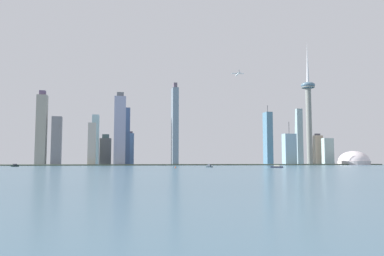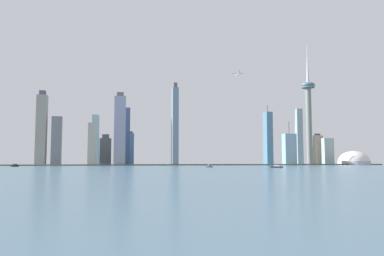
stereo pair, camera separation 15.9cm
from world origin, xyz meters
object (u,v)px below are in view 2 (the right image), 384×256
(skyscraper_11, at_px, (298,137))
(boat_0, at_px, (15,166))
(skyscraper_2, at_px, (95,140))
(skyscraper_6, at_px, (120,130))
(skyscraper_8, at_px, (92,144))
(skyscraper_1, at_px, (317,150))
(skyscraper_12, at_px, (289,149))
(observation_tower, at_px, (309,106))
(skyscraper_9, at_px, (56,141))
(skyscraper_3, at_px, (328,151))
(skyscraper_4, at_px, (105,151))
(skyscraper_7, at_px, (41,129))
(airplane, at_px, (238,74))
(skyscraper_13, at_px, (130,149))
(stadium_dome, at_px, (354,161))
(channel_buoy_0, at_px, (175,167))
(boat_1, at_px, (277,167))
(skyscraper_10, at_px, (175,125))
(boat_3, at_px, (209,166))
(skyscraper_0, at_px, (268,138))
(skyscraper_5, at_px, (124,136))

(skyscraper_11, xyz_separation_m, boat_0, (-625.05, -250.65, -70.35))
(skyscraper_2, distance_m, skyscraper_6, 62.88)
(skyscraper_8, bearing_deg, skyscraper_1, 10.76)
(skyscraper_12, bearing_deg, skyscraper_11, 52.91)
(observation_tower, relative_size, skyscraper_9, 2.74)
(skyscraper_3, xyz_separation_m, skyscraper_11, (-60.51, 37.23, 38.82))
(skyscraper_3, height_order, skyscraper_11, skyscraper_11)
(skyscraper_4, xyz_separation_m, boat_0, (-137.83, -253.03, -30.99))
(skyscraper_7, height_order, airplane, airplane)
(skyscraper_7, xyz_separation_m, skyscraper_13, (199.70, -3.53, -43.53))
(skyscraper_6, relative_size, skyscraper_11, 1.01)
(skyscraper_12, bearing_deg, stadium_dome, -5.46)
(skyscraper_11, height_order, channel_buoy_0, skyscraper_11)
(skyscraper_11, bearing_deg, boat_0, -158.15)
(observation_tower, xyz_separation_m, channel_buoy_0, (-387.21, -365.84, -140.18))
(boat_1, bearing_deg, skyscraper_10, -40.82)
(boat_1, bearing_deg, skyscraper_4, -28.08)
(skyscraper_1, distance_m, skyscraper_9, 645.55)
(boat_3, bearing_deg, stadium_dome, 91.44)
(stadium_dome, height_order, skyscraper_8, skyscraper_8)
(skyscraper_0, xyz_separation_m, boat_3, (-240.54, -353.09, -63.80))
(observation_tower, relative_size, skyscraper_2, 2.73)
(skyscraper_6, bearing_deg, stadium_dome, -4.05)
(skyscraper_9, relative_size, channel_buoy_0, 36.78)
(skyscraper_13, bearing_deg, skyscraper_10, -52.59)
(stadium_dome, xyz_separation_m, skyscraper_10, (-425.29, -5.63, 75.83))
(observation_tower, bearing_deg, stadium_dome, -26.15)
(skyscraper_0, bearing_deg, channel_buoy_0, -126.06)
(boat_1, distance_m, airplane, 372.59)
(observation_tower, bearing_deg, skyscraper_0, 151.77)
(observation_tower, height_order, skyscraper_2, observation_tower)
(skyscraper_0, height_order, skyscraper_4, skyscraper_0)
(skyscraper_0, distance_m, airplane, 205.45)
(skyscraper_1, xyz_separation_m, skyscraper_6, (-505.57, -66.83, 37.86))
(skyscraper_0, distance_m, skyscraper_5, 354.69)
(skyscraper_6, xyz_separation_m, skyscraper_8, (-56.05, -39.85, -32.97))
(skyscraper_9, relative_size, skyscraper_12, 1.10)
(skyscraper_5, bearing_deg, skyscraper_9, 168.11)
(skyscraper_8, relative_size, airplane, 2.98)
(stadium_dome, bearing_deg, skyscraper_6, 175.95)
(skyscraper_8, distance_m, skyscraper_9, 140.53)
(skyscraper_11, relative_size, airplane, 5.40)
(boat_0, distance_m, boat_3, 316.83)
(skyscraper_4, distance_m, boat_1, 498.65)
(skyscraper_7, bearing_deg, skyscraper_5, -10.31)
(skyscraper_12, distance_m, skyscraper_13, 370.09)
(skyscraper_0, height_order, skyscraper_8, skyscraper_0)
(observation_tower, bearing_deg, skyscraper_9, 173.50)
(skyscraper_0, xyz_separation_m, skyscraper_10, (-250.13, -95.63, 18.85))
(skyscraper_13, relative_size, boat_0, 5.41)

